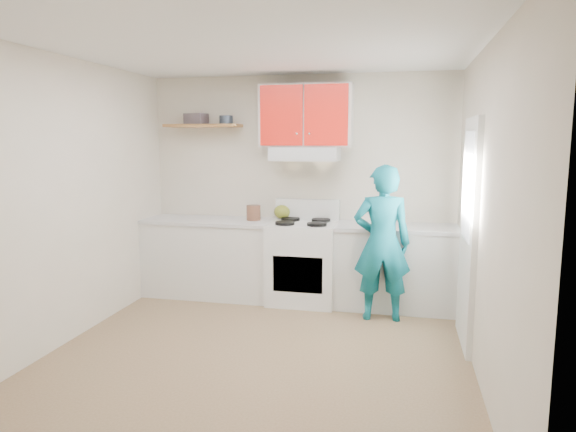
% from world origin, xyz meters
% --- Properties ---
extents(floor, '(3.80, 3.80, 0.00)m').
position_xyz_m(floor, '(0.00, 0.00, 0.00)').
color(floor, brown).
rests_on(floor, ground).
extents(ceiling, '(3.60, 3.80, 0.04)m').
position_xyz_m(ceiling, '(0.00, 0.00, 2.60)').
color(ceiling, white).
rests_on(ceiling, floor).
extents(back_wall, '(3.60, 0.04, 2.60)m').
position_xyz_m(back_wall, '(0.00, 1.90, 1.30)').
color(back_wall, beige).
rests_on(back_wall, floor).
extents(front_wall, '(3.60, 0.04, 2.60)m').
position_xyz_m(front_wall, '(0.00, -1.90, 1.30)').
color(front_wall, beige).
rests_on(front_wall, floor).
extents(left_wall, '(0.04, 3.80, 2.60)m').
position_xyz_m(left_wall, '(-1.80, 0.00, 1.30)').
color(left_wall, beige).
rests_on(left_wall, floor).
extents(right_wall, '(0.04, 3.80, 2.60)m').
position_xyz_m(right_wall, '(1.80, 0.00, 1.30)').
color(right_wall, beige).
rests_on(right_wall, floor).
extents(door, '(0.05, 0.85, 2.05)m').
position_xyz_m(door, '(1.78, 0.70, 1.02)').
color(door, white).
rests_on(door, floor).
extents(door_glass, '(0.01, 0.55, 0.95)m').
position_xyz_m(door_glass, '(1.75, 0.70, 1.45)').
color(door_glass, white).
rests_on(door_glass, door).
extents(counter_left, '(1.52, 0.60, 0.90)m').
position_xyz_m(counter_left, '(-1.04, 1.60, 0.45)').
color(counter_left, silver).
rests_on(counter_left, floor).
extents(counter_right, '(1.32, 0.60, 0.90)m').
position_xyz_m(counter_right, '(1.14, 1.60, 0.45)').
color(counter_right, silver).
rests_on(counter_right, floor).
extents(stove, '(0.76, 0.65, 0.92)m').
position_xyz_m(stove, '(0.10, 1.57, 0.46)').
color(stove, white).
rests_on(stove, floor).
extents(range_hood, '(0.76, 0.44, 0.15)m').
position_xyz_m(range_hood, '(0.10, 1.68, 1.70)').
color(range_hood, silver).
rests_on(range_hood, back_wall).
extents(upper_cabinets, '(1.02, 0.33, 0.70)m').
position_xyz_m(upper_cabinets, '(0.10, 1.73, 2.12)').
color(upper_cabinets, red).
rests_on(upper_cabinets, back_wall).
extents(shelf, '(0.90, 0.30, 0.04)m').
position_xyz_m(shelf, '(-1.15, 1.75, 2.02)').
color(shelf, brown).
rests_on(shelf, back_wall).
extents(books, '(0.28, 0.23, 0.13)m').
position_xyz_m(books, '(-1.25, 1.79, 2.10)').
color(books, '#453C44').
rests_on(books, shelf).
extents(tin, '(0.21, 0.21, 0.10)m').
position_xyz_m(tin, '(-0.86, 1.76, 2.09)').
color(tin, '#333D4C').
rests_on(tin, shelf).
extents(kettle, '(0.21, 0.21, 0.17)m').
position_xyz_m(kettle, '(-0.20, 1.83, 1.00)').
color(kettle, olive).
rests_on(kettle, stove).
extents(crock, '(0.18, 0.18, 0.20)m').
position_xyz_m(crock, '(-0.50, 1.64, 1.00)').
color(crock, brown).
rests_on(crock, counter_left).
extents(cutting_board, '(0.32, 0.25, 0.02)m').
position_xyz_m(cutting_board, '(1.07, 1.49, 0.91)').
color(cutting_board, olive).
rests_on(cutting_board, counter_right).
extents(silicone_mat, '(0.38, 0.34, 0.01)m').
position_xyz_m(silicone_mat, '(1.43, 1.60, 0.90)').
color(silicone_mat, red).
rests_on(silicone_mat, counter_right).
extents(person, '(0.63, 0.45, 1.61)m').
position_xyz_m(person, '(1.00, 1.17, 0.81)').
color(person, '#0D6B7C').
rests_on(person, floor).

